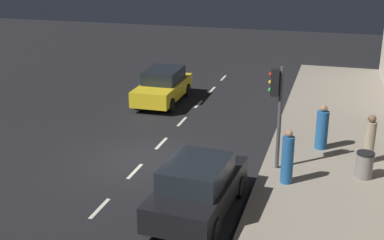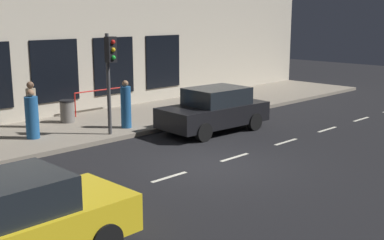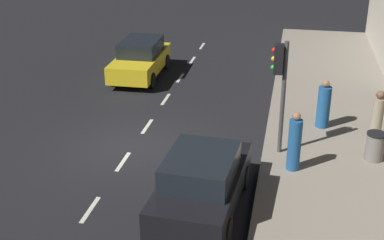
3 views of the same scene
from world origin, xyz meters
TOP-DOWN VIEW (x-y plane):
  - ground_plane at (0.00, 0.00)m, footprint 60.00×60.00m
  - sidewalk at (6.25, 0.00)m, footprint 4.50×32.00m
  - lane_centre_line at (0.00, -1.00)m, footprint 0.12×27.20m
  - traffic_light at (4.36, 0.28)m, footprint 0.47×0.32m
  - parked_car_0 at (-1.71, 6.69)m, footprint 1.89×4.26m
  - parked_car_1 at (2.73, -3.03)m, footprint 2.08×4.15m
  - pedestrian_0 at (4.90, -0.73)m, footprint 0.41×0.41m
  - pedestrian_1 at (5.79, 2.42)m, footprint 0.59×0.59m
  - pedestrian_2 at (7.37, 1.63)m, footprint 0.44×0.44m
  - trash_bin at (7.20, 0.31)m, footprint 0.55×0.55m

SIDE VIEW (x-z plane):
  - ground_plane at x=0.00m, z-range 0.00..0.00m
  - lane_centre_line at x=0.00m, z-range 0.00..0.01m
  - sidewalk at x=6.25m, z-range 0.00..0.15m
  - trash_bin at x=7.20m, z-range 0.15..1.00m
  - parked_car_0 at x=-1.71m, z-range 0.00..1.58m
  - parked_car_1 at x=2.73m, z-range 0.00..1.58m
  - pedestrian_1 at x=5.79m, z-range 0.07..1.70m
  - pedestrian_2 at x=7.37m, z-range 0.10..1.76m
  - pedestrian_0 at x=4.90m, z-range 0.08..1.80m
  - traffic_light at x=4.36m, z-range 0.85..4.24m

